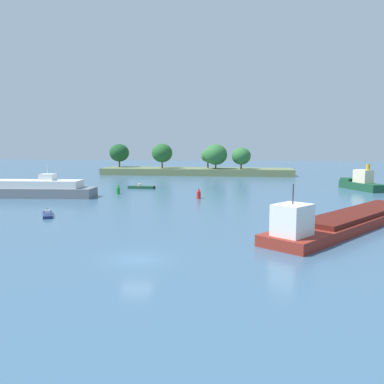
# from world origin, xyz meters

# --- Properties ---
(ground_plane) EXTENTS (400.00, 400.00, 0.00)m
(ground_plane) POSITION_xyz_m (0.00, 0.00, 0.00)
(ground_plane) COLOR #3D607F
(treeline_island) EXTENTS (57.52, 12.10, 9.46)m
(treeline_island) POSITION_xyz_m (-8.78, 89.27, 3.13)
(treeline_island) COLOR #66754C
(treeline_island) RESTS_ON ground
(fishing_skiff) EXTENTS (5.75, 1.69, 1.01)m
(fishing_skiff) POSITION_xyz_m (-13.52, 50.03, 0.28)
(fishing_skiff) COLOR #19472D
(fishing_skiff) RESTS_ON ground
(tugboat) EXTENTS (7.00, 11.48, 5.30)m
(tugboat) POSITION_xyz_m (31.32, 54.06, 1.38)
(tugboat) COLOR #19472D
(tugboat) RESTS_ON ground
(white_riverboat) EXTENTS (21.64, 6.53, 5.46)m
(white_riverboat) POSITION_xyz_m (-28.45, 33.99, 1.39)
(white_riverboat) COLOR slate
(white_riverboat) RESTS_ON ground
(cargo_barge) EXTENTS (22.35, 27.44, 5.64)m
(cargo_barge) POSITION_xyz_m (19.99, 15.60, 0.88)
(cargo_barge) COLOR maroon
(cargo_barge) RESTS_ON ground
(small_motorboat) EXTENTS (3.21, 4.60, 0.85)m
(small_motorboat) POSITION_xyz_m (-16.67, 17.00, 0.21)
(small_motorboat) COLOR navy
(small_motorboat) RESTS_ON ground
(channel_buoy_red) EXTENTS (0.70, 0.70, 1.90)m
(channel_buoy_red) POSITION_xyz_m (0.37, 36.13, 0.81)
(channel_buoy_red) COLOR red
(channel_buoy_red) RESTS_ON ground
(channel_buoy_green) EXTENTS (0.70, 0.70, 1.90)m
(channel_buoy_green) POSITION_xyz_m (-15.20, 40.15, 0.81)
(channel_buoy_green) COLOR green
(channel_buoy_green) RESTS_ON ground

